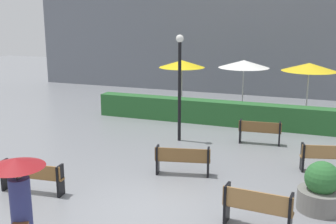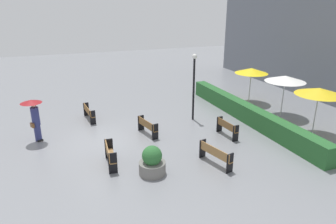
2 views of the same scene
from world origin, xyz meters
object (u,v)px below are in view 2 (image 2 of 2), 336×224
Objects in this scene: planter_pot at (152,162)px; patio_umbrella_yellow_far at (319,91)px; patio_umbrella_yellow at (251,71)px; bench_mid_center at (147,126)px; bench_far_right at (215,154)px; lamp_post at (194,80)px; bench_back_row at (227,127)px; patio_umbrella_white at (285,79)px; pedestrian_with_umbrella at (34,114)px; bench_near_left at (89,112)px; bench_near_right at (110,154)px.

patio_umbrella_yellow_far reaches higher than planter_pot.
bench_mid_center is at bearing -71.32° from patio_umbrella_yellow.
patio_umbrella_yellow is 5.90m from patio_umbrella_yellow_far.
planter_pot is at bearing -95.53° from bench_far_right.
lamp_post is at bearing 110.41° from bench_mid_center.
patio_umbrella_yellow_far is at bearing 72.18° from bench_back_row.
bench_back_row is at bearing 11.12° from lamp_post.
patio_umbrella_white is at bearing 110.85° from planter_pot.
bench_mid_center is 3.92m from planter_pot.
bench_near_left is at bearing 125.95° from pedestrian_with_umbrella.
bench_mid_center is at bearing -156.74° from bench_far_right.
patio_umbrella_yellow_far reaches higher than patio_umbrella_white.
planter_pot is 0.49× the size of patio_umbrella_white.
pedestrian_with_umbrella is 1.78× the size of planter_pot.
lamp_post reaches higher than bench_far_right.
bench_back_row is 4.14m from bench_mid_center.
bench_far_right is at bearing -60.26° from patio_umbrella_white.
bench_back_row is 3.48m from lamp_post.
pedestrian_with_umbrella reaches higher than bench_far_right.
patio_umbrella_yellow_far reaches higher than bench_back_row.
bench_near_right is (5.82, 0.14, 0.03)m from bench_near_left.
lamp_post reaches higher than planter_pot.
pedestrian_with_umbrella is 6.78m from planter_pot.
bench_far_right is 0.46× the size of lamp_post.
patio_umbrella_white reaches higher than bench_near_right.
patio_umbrella_white is (-1.52, 4.79, 1.81)m from bench_back_row.
bench_near_right reaches higher than bench_near_left.
pedestrian_with_umbrella is at bearing -90.56° from lamp_post.
patio_umbrella_white is (-3.64, 9.56, 1.80)m from planter_pot.
bench_back_row reaches higher than bench_far_right.
patio_umbrella_white is at bearing 84.11° from pedestrian_with_umbrella.
bench_near_left is at bearing -178.66° from bench_near_right.
patio_umbrella_yellow is 0.97× the size of patio_umbrella_white.
planter_pot reaches higher than bench_near_right.
lamp_post reaches higher than bench_back_row.
bench_far_right is 0.71× the size of patio_umbrella_white.
patio_umbrella_white is 0.99× the size of patio_umbrella_yellow_far.
bench_mid_center is (-4.06, -1.75, -0.01)m from bench_far_right.
bench_mid_center reaches higher than bench_near_left.
patio_umbrella_yellow is at bearing 136.27° from bench_far_right.
bench_back_row is at bearing -45.32° from patio_umbrella_yellow.
bench_mid_center is at bearing -110.68° from patio_umbrella_yellow_far.
bench_near_right is at bearing -93.06° from patio_umbrella_yellow_far.
lamp_post is (0.08, 8.59, 0.97)m from pedestrian_with_umbrella.
patio_umbrella_yellow_far is (4.36, 13.53, 0.93)m from pedestrian_with_umbrella.
patio_umbrella_yellow_far is (6.39, 10.73, 1.85)m from bench_near_left.
patio_umbrella_yellow is (-1.62, 5.10, -0.15)m from lamp_post.
bench_mid_center is 0.67× the size of patio_umbrella_yellow.
patio_umbrella_yellow is (-4.49, 4.54, 1.72)m from bench_back_row.
patio_umbrella_yellow is at bearing 96.38° from pedestrian_with_umbrella.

